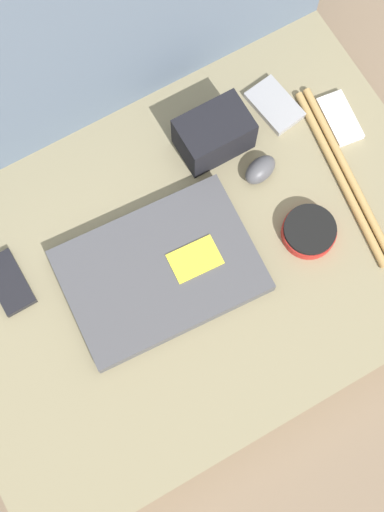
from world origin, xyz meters
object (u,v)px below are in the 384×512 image
computer_mouse (260,170)px  laptop (160,271)px  phone_black (275,105)px  phone_small (9,282)px  phone_silver (340,118)px  camera_pouch (214,134)px  speaker_puck (309,231)px

computer_mouse → laptop: bearing=-177.9°
laptop → phone_black: bearing=31.2°
laptop → phone_small: bearing=158.2°
computer_mouse → phone_black: size_ratio=0.66×
computer_mouse → phone_small: (-0.51, 0.04, -0.01)m
phone_small → computer_mouse: bearing=-5.4°
phone_black → phone_small: size_ratio=1.02×
phone_silver → phone_black: (-0.10, 0.09, 0.00)m
phone_black → camera_pouch: bearing=175.8°
phone_silver → phone_small: (-0.70, 0.02, 0.00)m
camera_pouch → phone_black: bearing=3.9°
computer_mouse → phone_silver: computer_mouse is taller
laptop → phone_silver: (0.45, 0.10, -0.01)m
computer_mouse → phone_small: size_ratio=0.67×
phone_black → computer_mouse: bearing=-140.8°
laptop → phone_silver: laptop is taller
phone_silver → camera_pouch: (-0.24, 0.08, 0.04)m
speaker_puck → camera_pouch: (-0.06, 0.25, 0.03)m
computer_mouse → phone_black: (0.10, 0.11, -0.01)m
phone_small → camera_pouch: (0.46, 0.06, 0.04)m
speaker_puck → camera_pouch: size_ratio=0.75×
phone_small → phone_black: bearing=5.5°
laptop → speaker_puck: (0.28, -0.07, 0.00)m
laptop → camera_pouch: 0.28m
speaker_puck → camera_pouch: camera_pouch is taller
phone_silver → speaker_puck: bearing=-129.1°
computer_mouse → phone_small: computer_mouse is taller
phone_silver → phone_small: phone_small is taller
phone_black → phone_small: same height
speaker_puck → phone_black: 0.27m
phone_silver → camera_pouch: camera_pouch is taller
laptop → speaker_puck: 0.28m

